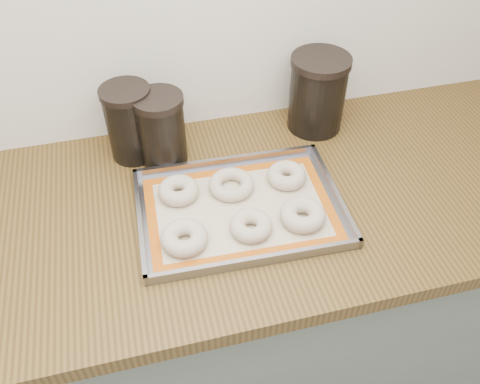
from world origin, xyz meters
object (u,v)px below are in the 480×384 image
object	(u,v)px
bagel_front_left	(184,238)
bagel_back_left	(179,190)
canister_left	(130,123)
canister_right	(317,93)
bagel_back_right	(287,175)
bagel_front_right	(303,215)
bagel_back_mid	(231,185)
baking_tray	(240,209)
canister_mid	(161,129)
bagel_front_mid	(251,226)

from	to	relation	value
bagel_front_left	bagel_back_left	size ratio (longest dim) A/B	1.06
canister_left	canister_right	xyz separation A→B (m)	(0.49, 0.00, 0.01)
bagel_back_right	bagel_front_right	bearing A→B (deg)	-92.71
bagel_back_mid	canister_left	world-z (taller)	canister_left
bagel_front_left	canister_right	distance (m)	0.54
baking_tray	canister_left	size ratio (longest dim) A/B	2.45
bagel_back_left	canister_left	world-z (taller)	canister_left
bagel_front_left	bagel_back_right	distance (m)	0.30
bagel_back_mid	canister_left	bearing A→B (deg)	136.41
bagel_back_mid	canister_mid	distance (m)	0.22
bagel_front_mid	bagel_front_right	world-z (taller)	bagel_front_right
bagel_back_mid	canister_right	distance (m)	0.35
bagel_back_left	bagel_back_mid	world-z (taller)	bagel_back_left
canister_right	bagel_back_right	bearing A→B (deg)	-125.70
bagel_front_right	canister_left	size ratio (longest dim) A/B	0.53
bagel_back_left	canister_right	size ratio (longest dim) A/B	0.46
bagel_front_mid	canister_left	world-z (taller)	canister_left
canister_right	canister_mid	bearing A→B (deg)	-174.32
bagel_front_right	bagel_back_mid	distance (m)	0.19
baking_tray	bagel_back_left	xyz separation A→B (m)	(-0.13, 0.08, 0.02)
bagel_front_left	bagel_back_mid	bearing A→B (deg)	45.75
baking_tray	bagel_back_mid	xyz separation A→B (m)	(-0.00, 0.07, 0.01)
baking_tray	canister_left	distance (m)	0.35
bagel_front_mid	canister_mid	bearing A→B (deg)	116.33
bagel_front_right	bagel_back_mid	xyz separation A→B (m)	(-0.13, 0.14, -0.00)
bagel_front_right	canister_left	world-z (taller)	canister_left
canister_left	bagel_back_right	bearing A→B (deg)	-30.43
baking_tray	canister_mid	bearing A→B (deg)	121.70
canister_left	bagel_front_mid	bearing A→B (deg)	-57.11
bagel_back_mid	bagel_back_left	bearing A→B (deg)	176.15
bagel_back_left	canister_mid	distance (m)	0.16
bagel_front_left	bagel_front_mid	size ratio (longest dim) A/B	1.08
bagel_back_right	bagel_back_mid	bearing A→B (deg)	178.36
bagel_front_left	bagel_back_mid	size ratio (longest dim) A/B	0.94
bagel_front_mid	canister_left	size ratio (longest dim) A/B	0.48
bagel_back_left	bagel_back_right	world-z (taller)	same
bagel_front_left	canister_left	bearing A→B (deg)	102.06
canister_right	bagel_back_left	bearing A→B (deg)	-154.92
bagel_front_left	canister_left	size ratio (longest dim) A/B	0.52
bagel_back_right	canister_right	bearing A→B (deg)	54.30
bagel_front_left	bagel_front_mid	world-z (taller)	bagel_front_left
bagel_front_right	canister_right	world-z (taller)	canister_right
bagel_front_left	canister_right	world-z (taller)	canister_right
baking_tray	bagel_back_mid	bearing A→B (deg)	92.85
bagel_front_mid	bagel_back_mid	xyz separation A→B (m)	(-0.01, 0.14, -0.00)
bagel_front_mid	bagel_back_mid	bearing A→B (deg)	94.24
bagel_back_mid	canister_left	xyz separation A→B (m)	(-0.21, 0.20, 0.08)
bagel_back_left	canister_mid	xyz separation A→B (m)	(-0.01, 0.15, 0.07)
bagel_back_right	canister_mid	bearing A→B (deg)	149.46
canister_left	canister_mid	xyz separation A→B (m)	(0.07, -0.04, -0.00)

